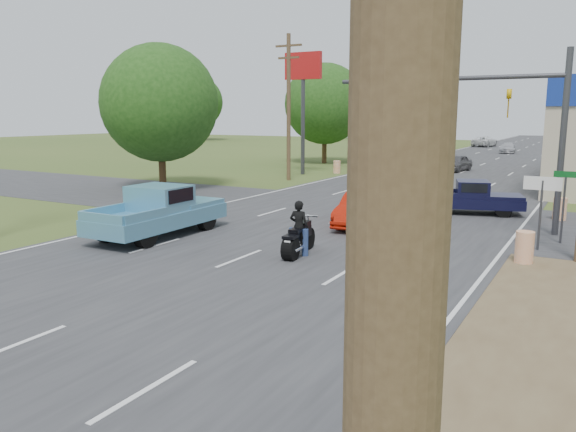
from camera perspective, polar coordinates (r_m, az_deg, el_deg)
The scene contains 27 objects.
ground at distance 12.72m, azimuth -26.22°, elevation -11.89°, with size 200.00×200.00×0.00m, color #3E5421.
main_road at distance 47.72m, azimuth 17.39°, elevation 4.30°, with size 15.00×180.00×0.02m, color #2D2D30.
cross_road at distance 26.79m, azimuth 7.24°, elevation 0.37°, with size 120.00×10.00×0.02m, color #2D2D30.
utility_pole_5 at distance 39.58m, azimuth 0.06°, elevation 11.34°, with size 2.00×0.28×10.00m.
utility_pole_6 at distance 61.61m, azimuth 11.32°, elevation 10.75°, with size 2.00×0.28×10.00m.
tree_0 at distance 35.70m, azimuth -12.90°, elevation 11.12°, with size 7.14×7.14×8.84m.
tree_1 at distance 53.84m, azimuth 3.76°, elevation 11.30°, with size 7.56×7.56×9.36m.
tree_2 at distance 76.37m, azimuth 11.28°, elevation 10.35°, with size 6.72×6.72×8.32m.
tree_4 at distance 104.21m, azimuth -9.22°, elevation 11.36°, with size 9.24×9.24×11.44m.
tree_6 at distance 109.05m, azimuth 8.19°, elevation 11.16°, with size 8.82×8.82×10.92m.
barrel_0 at distance 18.99m, azimuth 22.89°, elevation -2.94°, with size 0.56×0.56×1.00m, color orange.
barrel_1 at distance 27.29m, azimuth 25.89°, elevation 0.65°, with size 0.56×0.56×1.00m, color orange.
barrel_2 at distance 44.65m, azimuth 4.99°, elevation 4.98°, with size 0.56×0.56×1.00m, color orange.
barrel_3 at distance 48.19m, azimuth 7.31°, elevation 5.33°, with size 0.56×0.56×1.00m, color orange.
pole_sign_left_near at distance 43.63m, azimuth 1.55°, elevation 13.67°, with size 3.00×0.35×9.20m.
pole_sign_left_far at distance 65.77m, azimuth 11.65°, elevation 12.31°, with size 3.00×0.35×9.20m.
lane_sign at distance 20.69m, azimuth 24.38°, elevation 1.93°, with size 1.20×0.08×2.52m.
street_name_sign at distance 22.17m, azimuth 26.23°, elevation 1.52°, with size 0.80×0.08×2.61m.
signal_mast at distance 23.81m, azimuth 19.83°, elevation 10.22°, with size 9.12×0.40×7.00m.
red_convertible at distance 23.41m, azimuth 7.54°, elevation 0.64°, with size 1.47×4.21×1.39m, color #B01808.
motorcycle at distance 18.31m, azimuth 1.02°, elevation -2.43°, with size 0.76×2.43×1.23m.
rider at distance 18.31m, azimuth 1.11°, elevation -1.40°, with size 0.63×0.42×1.74m, color black.
blue_pickup at distance 21.94m, azimuth -12.80°, elevation 0.57°, with size 2.32×5.84×1.93m.
navy_pickup at distance 27.52m, azimuth 18.24°, elevation 1.84°, with size 5.01×3.05×1.56m.
distant_car_grey at distance 47.98m, azimuth 16.70°, elevation 5.16°, with size 1.59×3.95×1.35m, color #4F4E53.
distant_car_silver at distance 73.20m, azimuth 21.42°, elevation 6.47°, with size 1.77×4.35×1.26m, color #B4B4B9.
distant_car_white at distance 86.72m, azimuth 19.36°, elevation 7.14°, with size 2.44×5.28×1.47m, color silver.
Camera 1 is at (9.98, -6.44, 4.57)m, focal length 35.00 mm.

